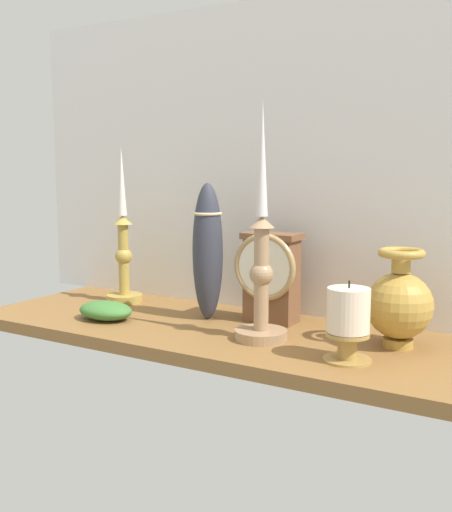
# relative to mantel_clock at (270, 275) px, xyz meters

# --- Properties ---
(ground_plane) EXTENTS (1.00, 0.36, 0.02)m
(ground_plane) POSITION_rel_mantel_clock_xyz_m (-0.08, -0.08, -0.11)
(ground_plane) COLOR brown
(back_wall) EXTENTS (1.20, 0.02, 0.65)m
(back_wall) POSITION_rel_mantel_clock_xyz_m (-0.08, 0.10, 0.23)
(back_wall) COLOR silver
(back_wall) RESTS_ON ground_plane
(mantel_clock) EXTENTS (0.13, 0.08, 0.18)m
(mantel_clock) POSITION_rel_mantel_clock_xyz_m (0.00, 0.00, 0.00)
(mantel_clock) COLOR brown
(mantel_clock) RESTS_ON ground_plane
(candlestick_tall_left) EXTENTS (0.08, 0.08, 0.35)m
(candlestick_tall_left) POSITION_rel_mantel_clock_xyz_m (-0.37, -0.00, 0.01)
(candlestick_tall_left) COLOR #AD9040
(candlestick_tall_left) RESTS_ON ground_plane
(candlestick_tall_center) EXTENTS (0.09, 0.09, 0.42)m
(candlestick_tall_center) POSITION_rel_mantel_clock_xyz_m (0.04, -0.12, 0.03)
(candlestick_tall_center) COLOR #A37F5B
(candlestick_tall_center) RESTS_ON ground_plane
(brass_vase_bulbous) EXTENTS (0.11, 0.11, 0.17)m
(brass_vase_bulbous) POSITION_rel_mantel_clock_xyz_m (0.27, -0.04, -0.02)
(brass_vase_bulbous) COLOR #B08838
(brass_vase_bulbous) RESTS_ON ground_plane
(pillar_candle_front) EXTENTS (0.08, 0.08, 0.13)m
(pillar_candle_front) POSITION_rel_mantel_clock_xyz_m (0.22, -0.16, -0.03)
(pillar_candle_front) COLOR #AA8540
(pillar_candle_front) RESTS_ON ground_plane
(tall_ceramic_vase) EXTENTS (0.06, 0.06, 0.28)m
(tall_ceramic_vase) POSITION_rel_mantel_clock_xyz_m (-0.12, -0.04, 0.04)
(tall_ceramic_vase) COLOR #30323E
(tall_ceramic_vase) RESTS_ON ground_plane
(ivy_sprig) EXTENTS (0.12, 0.08, 0.04)m
(ivy_sprig) POSITION_rel_mantel_clock_xyz_m (-0.30, -0.15, -0.08)
(ivy_sprig) COLOR #3E7433
(ivy_sprig) RESTS_ON ground_plane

